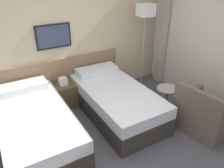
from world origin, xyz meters
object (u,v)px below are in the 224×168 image
object	(u,v)px
bed_near_door	(36,126)
floor_lamp	(145,16)
nightstand	(65,95)
bed_near_window	(115,101)
armchair	(204,115)
side_table	(167,96)

from	to	relation	value
bed_near_door	floor_lamp	bearing A→B (deg)	13.43
bed_near_door	nightstand	size ratio (longest dim) A/B	3.27
bed_near_window	bed_near_door	bearing A→B (deg)	180.00
nightstand	bed_near_door	bearing A→B (deg)	-134.44
bed_near_door	bed_near_window	distance (m)	1.43
nightstand	armchair	xyz separation A→B (m)	(1.75, -1.85, 0.02)
armchair	bed_near_window	bearing A→B (deg)	35.88
bed_near_window	side_table	world-z (taller)	bed_near_window
bed_near_window	armchair	xyz separation A→B (m)	(1.04, -1.12, -0.01)
side_table	bed_near_door	bearing A→B (deg)	169.03
bed_near_window	side_table	distance (m)	0.94
bed_near_door	armchair	xyz separation A→B (m)	(2.47, -1.12, -0.01)
bed_near_door	side_table	bearing A→B (deg)	-10.97
bed_near_window	armchair	world-z (taller)	armchair
bed_near_door	bed_near_window	xyz separation A→B (m)	(1.43, 0.00, 0.00)
bed_near_window	nightstand	xyz separation A→B (m)	(-0.71, 0.73, -0.03)
nightstand	floor_lamp	distance (m)	2.21
nightstand	floor_lamp	world-z (taller)	floor_lamp
side_table	armchair	xyz separation A→B (m)	(0.21, -0.68, -0.09)
floor_lamp	side_table	xyz separation A→B (m)	(-0.21, -1.03, -1.23)
nightstand	armchair	size ratio (longest dim) A/B	0.68
nightstand	bed_near_window	bearing A→B (deg)	-45.56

